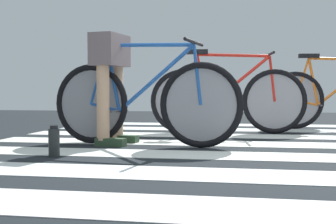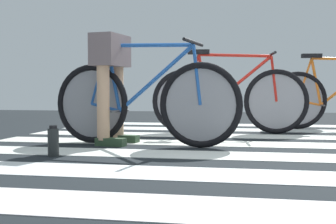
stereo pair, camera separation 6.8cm
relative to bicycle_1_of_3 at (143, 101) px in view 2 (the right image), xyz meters
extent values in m
cube|color=black|center=(1.12, -0.44, -0.40)|extent=(18.00, 14.00, 0.02)
cube|color=silver|center=(1.09, -2.06, -0.38)|extent=(5.20, 0.44, 0.00)
cube|color=silver|center=(1.16, -1.30, -0.38)|extent=(5.20, 0.44, 0.00)
cube|color=silver|center=(1.19, -0.52, -0.38)|extent=(5.20, 0.44, 0.00)
cube|color=silver|center=(1.14, 0.24, -0.38)|extent=(5.20, 0.44, 0.00)
cube|color=silver|center=(1.13, 0.96, -0.38)|extent=(5.20, 0.44, 0.00)
cube|color=silver|center=(1.18, 1.73, -0.38)|extent=(5.20, 0.44, 0.00)
cube|color=silver|center=(1.01, 2.52, -0.38)|extent=(5.20, 0.44, 0.00)
torus|color=black|center=(-0.50, 0.08, -0.03)|extent=(0.72, 0.17, 0.72)
torus|color=black|center=(0.51, -0.08, -0.03)|extent=(0.72, 0.17, 0.72)
cylinder|color=gray|center=(-0.50, 0.08, -0.03)|extent=(0.60, 0.10, 0.61)
cylinder|color=gray|center=(0.51, -0.08, -0.03)|extent=(0.60, 0.10, 0.61)
cylinder|color=#2257AC|center=(0.05, -0.01, 0.48)|extent=(0.80, 0.16, 0.05)
cylinder|color=#2257AC|center=(0.11, -0.02, 0.19)|extent=(0.70, 0.15, 0.59)
cylinder|color=#2257AC|center=(-0.28, 0.05, 0.20)|extent=(0.16, 0.06, 0.59)
cylinder|color=#2257AC|center=(-0.36, 0.06, -0.06)|extent=(0.29, 0.07, 0.09)
cylinder|color=#2257AC|center=(-0.42, 0.07, 0.23)|extent=(0.19, 0.05, 0.53)
cylinder|color=#2257AC|center=(0.48, -0.08, 0.22)|extent=(0.09, 0.04, 0.50)
cube|color=black|center=(-0.34, 0.06, 0.52)|extent=(0.25, 0.13, 0.05)
cylinder|color=black|center=(0.45, -0.07, 0.49)|extent=(0.11, 0.52, 0.03)
cylinder|color=#4C4C51|center=(-0.22, 0.04, -0.09)|extent=(0.07, 0.34, 0.02)
cylinder|color=tan|center=(-0.29, 0.19, 0.11)|extent=(0.11, 0.11, 0.88)
cylinder|color=tan|center=(-0.33, -0.09, 0.11)|extent=(0.11, 0.11, 0.88)
cube|color=#6C5D60|center=(-0.31, 0.05, 0.45)|extent=(0.28, 0.44, 0.28)
cube|color=#2A422A|center=(-0.22, 0.18, -0.35)|extent=(0.27, 0.14, 0.07)
cube|color=#2A422A|center=(-0.26, -0.10, -0.35)|extent=(0.27, 0.14, 0.07)
torus|color=black|center=(0.18, 1.20, -0.03)|extent=(0.72, 0.14, 0.72)
torus|color=black|center=(1.19, 1.32, -0.03)|extent=(0.72, 0.14, 0.72)
cylinder|color=gray|center=(0.18, 1.20, -0.03)|extent=(0.60, 0.08, 0.61)
cylinder|color=gray|center=(1.19, 1.32, -0.03)|extent=(0.60, 0.08, 0.61)
cylinder|color=red|center=(0.73, 1.27, 0.48)|extent=(0.80, 0.13, 0.05)
cylinder|color=red|center=(0.79, 1.27, 0.19)|extent=(0.70, 0.12, 0.59)
cylinder|color=red|center=(0.40, 1.23, 0.20)|extent=(0.16, 0.05, 0.59)
cylinder|color=red|center=(0.32, 1.22, -0.06)|extent=(0.29, 0.06, 0.09)
cylinder|color=red|center=(0.26, 1.21, 0.23)|extent=(0.19, 0.05, 0.53)
cylinder|color=red|center=(1.16, 1.32, 0.22)|extent=(0.09, 0.04, 0.50)
cube|color=black|center=(0.34, 1.22, 0.52)|extent=(0.25, 0.12, 0.05)
cylinder|color=black|center=(1.13, 1.31, 0.49)|extent=(0.09, 0.52, 0.03)
cylinder|color=#4C4C51|center=(0.46, 1.23, -0.09)|extent=(0.06, 0.34, 0.02)
torus|color=black|center=(1.48, 2.02, -0.03)|extent=(0.72, 0.14, 0.72)
cylinder|color=gray|center=(1.48, 2.02, -0.03)|extent=(0.60, 0.08, 0.61)
cylinder|color=orange|center=(1.70, 2.04, 0.20)|extent=(0.16, 0.05, 0.59)
cylinder|color=orange|center=(1.62, 2.03, -0.06)|extent=(0.29, 0.06, 0.09)
cylinder|color=orange|center=(1.56, 2.03, 0.23)|extent=(0.19, 0.05, 0.53)
cube|color=black|center=(1.64, 2.04, 0.52)|extent=(0.25, 0.12, 0.05)
cylinder|color=#4C4C51|center=(1.76, 2.05, -0.09)|extent=(0.06, 0.34, 0.02)
cylinder|color=#242829|center=(-0.48, -0.77, -0.28)|extent=(0.08, 0.08, 0.20)
cylinder|color=black|center=(-0.48, -0.77, -0.17)|extent=(0.06, 0.06, 0.02)
camera|label=1|loc=(0.87, -3.86, 0.09)|focal=48.94mm
camera|label=2|loc=(0.94, -3.86, 0.09)|focal=48.94mm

